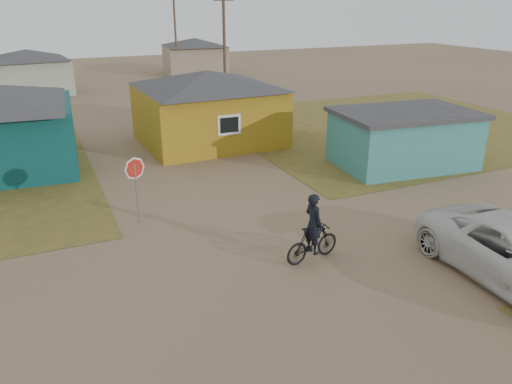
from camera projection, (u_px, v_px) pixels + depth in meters
ground at (286, 269)px, 14.65m from camera, size 120.00×120.00×0.00m
grass_ne at (390, 126)px, 31.04m from camera, size 20.00×18.00×0.00m
house_yellow at (209, 106)px, 26.78m from camera, size 7.72×6.76×3.90m
shed_turquoise at (403, 138)px, 23.32m from camera, size 6.71×4.93×2.60m
house_pale_west at (29, 71)px, 40.59m from camera, size 7.04×6.15×3.60m
house_beige_east at (195, 55)px, 51.79m from camera, size 6.95×6.05×3.60m
utility_pole_near at (224, 49)px, 34.33m from camera, size 1.40×0.20×8.00m
utility_pole_far at (176, 34)px, 48.31m from camera, size 1.40×0.20×8.00m
stop_sign at (135, 175)px, 17.00m from camera, size 0.79×0.06×2.43m
cyclist at (313, 237)px, 14.88m from camera, size 1.96×0.83×2.15m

